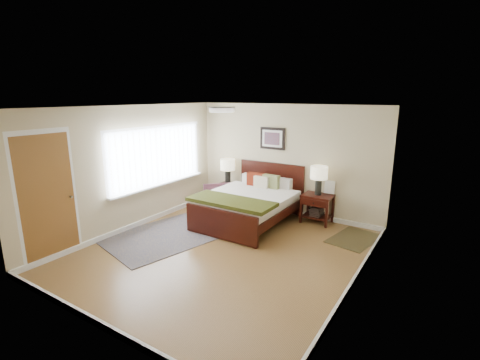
{
  "coord_description": "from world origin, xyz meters",
  "views": [
    {
      "loc": [
        3.28,
        -4.61,
        2.69
      ],
      "look_at": [
        -0.3,
        1.02,
        1.05
      ],
      "focal_mm": 26.0,
      "sensor_mm": 36.0,
      "label": 1
    }
  ],
  "objects_px": {
    "nightstand_left": "(227,188)",
    "lamp_left": "(228,167)",
    "nightstand_right": "(317,206)",
    "bed": "(249,199)",
    "armchair": "(220,200)",
    "lamp_right": "(319,175)",
    "rug_persian": "(168,235)"
  },
  "relations": [
    {
      "from": "bed",
      "to": "lamp_left",
      "type": "bearing_deg",
      "value": 143.73
    },
    {
      "from": "bed",
      "to": "armchair",
      "type": "height_order",
      "value": "bed"
    },
    {
      "from": "bed",
      "to": "nightstand_left",
      "type": "height_order",
      "value": "bed"
    },
    {
      "from": "nightstand_right",
      "to": "rug_persian",
      "type": "height_order",
      "value": "nightstand_right"
    },
    {
      "from": "nightstand_left",
      "to": "lamp_left",
      "type": "xyz_separation_m",
      "value": [
        -0.0,
        0.02,
        0.55
      ]
    },
    {
      "from": "lamp_left",
      "to": "armchair",
      "type": "bearing_deg",
      "value": -71.39
    },
    {
      "from": "nightstand_left",
      "to": "rug_persian",
      "type": "distance_m",
      "value": 2.29
    },
    {
      "from": "nightstand_left",
      "to": "nightstand_right",
      "type": "bearing_deg",
      "value": 0.18
    },
    {
      "from": "bed",
      "to": "nightstand_left",
      "type": "distance_m",
      "value": 1.37
    },
    {
      "from": "nightstand_right",
      "to": "lamp_right",
      "type": "height_order",
      "value": "lamp_right"
    },
    {
      "from": "nightstand_left",
      "to": "nightstand_right",
      "type": "xyz_separation_m",
      "value": [
        2.32,
        0.01,
        -0.05
      ]
    },
    {
      "from": "armchair",
      "to": "nightstand_right",
      "type": "bearing_deg",
      "value": 62.41
    },
    {
      "from": "nightstand_left",
      "to": "lamp_right",
      "type": "bearing_deg",
      "value": 0.49
    },
    {
      "from": "rug_persian",
      "to": "bed",
      "type": "bearing_deg",
      "value": 69.44
    },
    {
      "from": "nightstand_right",
      "to": "armchair",
      "type": "distance_m",
      "value": 2.2
    },
    {
      "from": "bed",
      "to": "nightstand_left",
      "type": "relative_size",
      "value": 3.9
    },
    {
      "from": "lamp_right",
      "to": "bed",
      "type": "bearing_deg",
      "value": -146.28
    },
    {
      "from": "armchair",
      "to": "rug_persian",
      "type": "height_order",
      "value": "armchair"
    },
    {
      "from": "armchair",
      "to": "lamp_right",
      "type": "bearing_deg",
      "value": 62.72
    },
    {
      "from": "nightstand_left",
      "to": "lamp_right",
      "type": "distance_m",
      "value": 2.41
    },
    {
      "from": "nightstand_left",
      "to": "rug_persian",
      "type": "bearing_deg",
      "value": -87.3
    },
    {
      "from": "nightstand_right",
      "to": "rug_persian",
      "type": "relative_size",
      "value": 0.27
    },
    {
      "from": "nightstand_left",
      "to": "armchair",
      "type": "xyz_separation_m",
      "value": [
        0.22,
        -0.62,
        -0.09
      ]
    },
    {
      "from": "armchair",
      "to": "lamp_left",
      "type": "bearing_deg",
      "value": 154.43
    },
    {
      "from": "nightstand_left",
      "to": "rug_persian",
      "type": "height_order",
      "value": "nightstand_left"
    },
    {
      "from": "lamp_right",
      "to": "armchair",
      "type": "relative_size",
      "value": 0.84
    },
    {
      "from": "nightstand_right",
      "to": "lamp_left",
      "type": "height_order",
      "value": "lamp_left"
    },
    {
      "from": "bed",
      "to": "lamp_left",
      "type": "height_order",
      "value": "bed"
    },
    {
      "from": "lamp_left",
      "to": "rug_persian",
      "type": "bearing_deg",
      "value": -87.32
    },
    {
      "from": "lamp_right",
      "to": "armchair",
      "type": "bearing_deg",
      "value": -163.11
    },
    {
      "from": "nightstand_right",
      "to": "lamp_left",
      "type": "xyz_separation_m",
      "value": [
        -2.32,
        0.01,
        0.6
      ]
    },
    {
      "from": "bed",
      "to": "nightstand_right",
      "type": "relative_size",
      "value": 3.39
    }
  ]
}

